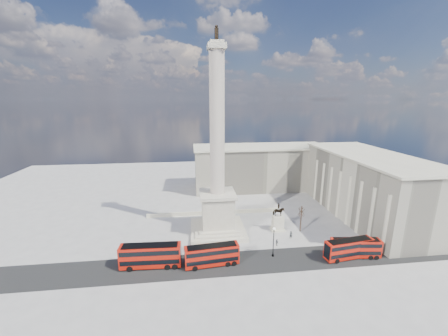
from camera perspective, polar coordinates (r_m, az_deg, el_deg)
name	(u,v)px	position (r m, az deg, el deg)	size (l,w,h in m)	color
ground	(220,240)	(70.18, -0.90, -14.80)	(180.00, 180.00, 0.00)	#A19E99
asphalt_road	(248,262)	(62.38, 4.95, -18.89)	(120.00, 9.00, 0.01)	#242424
nelsons_column	(217,185)	(69.66, -1.37, -3.45)	(14.00, 14.00, 49.85)	beige
balustrade_wall	(214,213)	(84.27, -2.05, -9.24)	(40.00, 0.60, 1.10)	beige
building_east	(368,186)	(91.07, 27.80, -3.25)	(19.00, 46.00, 18.60)	#BAB298
building_northeast	(260,167)	(107.58, 7.48, 0.21)	(51.00, 17.00, 16.60)	#BAB298
red_bus_a	(151,256)	(61.20, -14.92, -17.16)	(12.47, 3.33, 5.02)	#B11509
red_bus_b	(212,255)	(59.99, -2.47, -17.61)	(11.46, 3.70, 4.57)	#B11509
red_bus_c	(356,248)	(69.04, 25.70, -14.71)	(10.80, 3.61, 4.30)	#B11509
red_bus_d	(349,249)	(67.98, 24.55, -14.99)	(11.11, 3.90, 4.41)	#B11509
victorian_lamp	(274,240)	(62.93, 10.26, -14.43)	(0.60, 0.60, 6.96)	black
equestrian_statue	(278,221)	(75.34, 11.14, -10.73)	(3.61, 2.71, 7.63)	beige
bare_tree_near	(379,220)	(75.86, 29.53, -9.38)	(1.76, 1.76, 7.69)	#332319
bare_tree_mid	(302,211)	(74.70, 15.82, -8.53)	(1.96, 1.96, 7.44)	#332319
bare_tree_far	(345,194)	(94.38, 23.76, -4.91)	(1.59, 1.59, 6.50)	#332319
pedestrian_walking	(291,235)	(72.59, 13.75, -13.34)	(0.70, 0.46, 1.91)	black
pedestrian_standing	(336,244)	(71.95, 22.24, -14.41)	(0.81, 0.63, 1.68)	black
pedestrian_crossing	(277,242)	(68.69, 10.92, -14.95)	(1.00, 0.41, 1.70)	black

